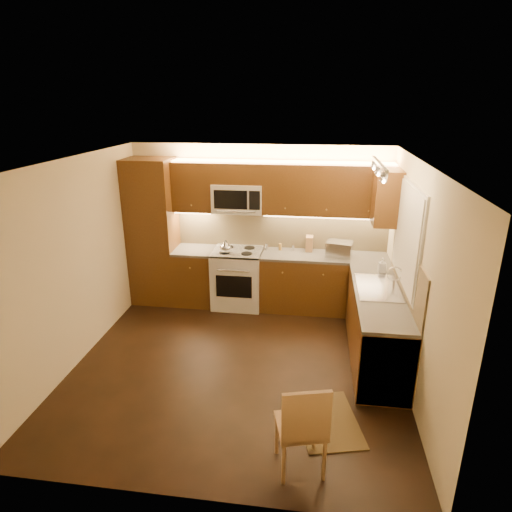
# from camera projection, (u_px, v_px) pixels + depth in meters

# --- Properties ---
(floor) EXTENTS (4.00, 4.00, 0.01)m
(floor) POSITION_uv_depth(u_px,v_px,m) (238.00, 364.00, 5.52)
(floor) COLOR black
(floor) RESTS_ON ground
(ceiling) EXTENTS (4.00, 4.00, 0.01)m
(ceiling) POSITION_uv_depth(u_px,v_px,m) (235.00, 162.00, 4.67)
(ceiling) COLOR beige
(ceiling) RESTS_ON ground
(wall_back) EXTENTS (4.00, 0.01, 2.50)m
(wall_back) POSITION_uv_depth(u_px,v_px,m) (259.00, 225.00, 6.96)
(wall_back) COLOR beige
(wall_back) RESTS_ON ground
(wall_front) EXTENTS (4.00, 0.01, 2.50)m
(wall_front) POSITION_uv_depth(u_px,v_px,m) (188.00, 371.00, 3.23)
(wall_front) COLOR beige
(wall_front) RESTS_ON ground
(wall_left) EXTENTS (0.01, 4.00, 2.50)m
(wall_left) POSITION_uv_depth(u_px,v_px,m) (75.00, 263.00, 5.35)
(wall_left) COLOR beige
(wall_left) RESTS_ON ground
(wall_right) EXTENTS (0.01, 4.00, 2.50)m
(wall_right) POSITION_uv_depth(u_px,v_px,m) (415.00, 280.00, 4.83)
(wall_right) COLOR beige
(wall_right) RESTS_ON ground
(pantry) EXTENTS (0.70, 0.60, 2.30)m
(pantry) POSITION_uv_depth(u_px,v_px,m) (153.00, 232.00, 6.93)
(pantry) COLOR #48290F
(pantry) RESTS_ON floor
(base_cab_back_left) EXTENTS (0.62, 0.60, 0.86)m
(base_cab_back_left) POSITION_uv_depth(u_px,v_px,m) (196.00, 277.00, 7.08)
(base_cab_back_left) COLOR #48290F
(base_cab_back_left) RESTS_ON floor
(counter_back_left) EXTENTS (0.62, 0.60, 0.04)m
(counter_back_left) POSITION_uv_depth(u_px,v_px,m) (195.00, 250.00, 6.93)
(counter_back_left) COLOR #383633
(counter_back_left) RESTS_ON base_cab_back_left
(base_cab_back_right) EXTENTS (1.92, 0.60, 0.86)m
(base_cab_back_right) POSITION_uv_depth(u_px,v_px,m) (323.00, 284.00, 6.82)
(base_cab_back_right) COLOR #48290F
(base_cab_back_right) RESTS_ON floor
(counter_back_right) EXTENTS (1.92, 0.60, 0.04)m
(counter_back_right) POSITION_uv_depth(u_px,v_px,m) (324.00, 256.00, 6.67)
(counter_back_right) COLOR #383633
(counter_back_right) RESTS_ON base_cab_back_right
(base_cab_right) EXTENTS (0.60, 2.00, 0.86)m
(base_cab_right) POSITION_uv_depth(u_px,v_px,m) (376.00, 327.00, 5.52)
(base_cab_right) COLOR #48290F
(base_cab_right) RESTS_ON floor
(counter_right) EXTENTS (0.60, 2.00, 0.04)m
(counter_right) POSITION_uv_depth(u_px,v_px,m) (380.00, 294.00, 5.37)
(counter_right) COLOR #383633
(counter_right) RESTS_ON base_cab_right
(dishwasher) EXTENTS (0.58, 0.60, 0.84)m
(dishwasher) POSITION_uv_depth(u_px,v_px,m) (384.00, 358.00, 4.87)
(dishwasher) COLOR silver
(dishwasher) RESTS_ON floor
(backsplash_back) EXTENTS (3.30, 0.02, 0.60)m
(backsplash_back) POSITION_uv_depth(u_px,v_px,m) (281.00, 229.00, 6.92)
(backsplash_back) COLOR tan
(backsplash_back) RESTS_ON wall_back
(backsplash_right) EXTENTS (0.02, 2.00, 0.60)m
(backsplash_right) POSITION_uv_depth(u_px,v_px,m) (407.00, 271.00, 5.23)
(backsplash_right) COLOR tan
(backsplash_right) RESTS_ON wall_right
(upper_cab_back_left) EXTENTS (0.62, 0.35, 0.75)m
(upper_cab_back_left) POSITION_uv_depth(u_px,v_px,m) (194.00, 186.00, 6.71)
(upper_cab_back_left) COLOR #48290F
(upper_cab_back_left) RESTS_ON wall_back
(upper_cab_back_right) EXTENTS (1.92, 0.35, 0.75)m
(upper_cab_back_right) POSITION_uv_depth(u_px,v_px,m) (328.00, 190.00, 6.45)
(upper_cab_back_right) COLOR #48290F
(upper_cab_back_right) RESTS_ON wall_back
(upper_cab_bridge) EXTENTS (0.76, 0.35, 0.31)m
(upper_cab_bridge) POSITION_uv_depth(u_px,v_px,m) (238.00, 173.00, 6.55)
(upper_cab_bridge) COLOR #48290F
(upper_cab_bridge) RESTS_ON wall_back
(upper_cab_right_corner) EXTENTS (0.35, 0.50, 0.75)m
(upper_cab_right_corner) POSITION_uv_depth(u_px,v_px,m) (387.00, 197.00, 5.95)
(upper_cab_right_corner) COLOR #48290F
(upper_cab_right_corner) RESTS_ON wall_right
(stove) EXTENTS (0.76, 0.65, 0.92)m
(stove) POSITION_uv_depth(u_px,v_px,m) (238.00, 278.00, 6.96)
(stove) COLOR silver
(stove) RESTS_ON floor
(microwave) EXTENTS (0.76, 0.38, 0.44)m
(microwave) POSITION_uv_depth(u_px,v_px,m) (238.00, 198.00, 6.66)
(microwave) COLOR silver
(microwave) RESTS_ON wall_back
(window_frame) EXTENTS (0.03, 1.44, 1.24)m
(window_frame) POSITION_uv_depth(u_px,v_px,m) (408.00, 236.00, 5.23)
(window_frame) COLOR silver
(window_frame) RESTS_ON wall_right
(window_blinds) EXTENTS (0.02, 1.36, 1.16)m
(window_blinds) POSITION_uv_depth(u_px,v_px,m) (407.00, 235.00, 5.23)
(window_blinds) COLOR silver
(window_blinds) RESTS_ON wall_right
(sink) EXTENTS (0.52, 0.86, 0.15)m
(sink) POSITION_uv_depth(u_px,v_px,m) (379.00, 282.00, 5.48)
(sink) COLOR silver
(sink) RESTS_ON counter_right
(faucet) EXTENTS (0.20, 0.04, 0.30)m
(faucet) POSITION_uv_depth(u_px,v_px,m) (394.00, 278.00, 5.43)
(faucet) COLOR silver
(faucet) RESTS_ON counter_right
(track_light_bar) EXTENTS (0.04, 1.20, 0.03)m
(track_light_bar) POSITION_uv_depth(u_px,v_px,m) (379.00, 164.00, 4.86)
(track_light_bar) COLOR silver
(track_light_bar) RESTS_ON ceiling
(kettle) EXTENTS (0.19, 0.19, 0.20)m
(kettle) POSITION_uv_depth(u_px,v_px,m) (225.00, 247.00, 6.66)
(kettle) COLOR silver
(kettle) RESTS_ON stove
(toaster_oven) EXTENTS (0.42, 0.35, 0.22)m
(toaster_oven) POSITION_uv_depth(u_px,v_px,m) (339.00, 249.00, 6.59)
(toaster_oven) COLOR silver
(toaster_oven) RESTS_ON counter_back_right
(knife_block) EXTENTS (0.11, 0.17, 0.24)m
(knife_block) POSITION_uv_depth(u_px,v_px,m) (309.00, 244.00, 6.82)
(knife_block) COLOR #A67F4B
(knife_block) RESTS_ON counter_back_right
(spice_jar_a) EXTENTS (0.05, 0.05, 0.11)m
(spice_jar_a) POSITION_uv_depth(u_px,v_px,m) (266.00, 247.00, 6.86)
(spice_jar_a) COLOR silver
(spice_jar_a) RESTS_ON counter_back_right
(spice_jar_b) EXTENTS (0.04, 0.04, 0.09)m
(spice_jar_b) POSITION_uv_depth(u_px,v_px,m) (267.00, 246.00, 6.91)
(spice_jar_b) COLOR brown
(spice_jar_b) RESTS_ON counter_back_right
(spice_jar_c) EXTENTS (0.05, 0.05, 0.09)m
(spice_jar_c) POSITION_uv_depth(u_px,v_px,m) (293.00, 248.00, 6.86)
(spice_jar_c) COLOR silver
(spice_jar_c) RESTS_ON counter_back_right
(spice_jar_d) EXTENTS (0.06, 0.06, 0.11)m
(spice_jar_d) POSITION_uv_depth(u_px,v_px,m) (280.00, 247.00, 6.87)
(spice_jar_d) COLOR #A67B31
(spice_jar_d) RESTS_ON counter_back_right
(soap_bottle) EXTENTS (0.10, 0.10, 0.20)m
(soap_bottle) POSITION_uv_depth(u_px,v_px,m) (382.00, 265.00, 5.98)
(soap_bottle) COLOR silver
(soap_bottle) RESTS_ON counter_right
(rug) EXTENTS (0.78, 0.99, 0.01)m
(rug) POSITION_uv_depth(u_px,v_px,m) (328.00, 420.00, 4.53)
(rug) COLOR black
(rug) RESTS_ON floor
(dining_chair) EXTENTS (0.50, 0.50, 0.93)m
(dining_chair) POSITION_uv_depth(u_px,v_px,m) (301.00, 424.00, 3.83)
(dining_chair) COLOR #A67F4B
(dining_chair) RESTS_ON floor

